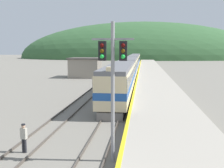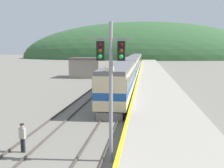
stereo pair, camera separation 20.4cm
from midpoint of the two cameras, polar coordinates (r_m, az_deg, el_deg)
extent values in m
cube|color=#4C443D|center=(79.08, 4.63, 3.24)|extent=(0.08, 180.00, 0.16)
cube|color=#4C443D|center=(79.03, 5.67, 3.23)|extent=(0.08, 180.00, 0.16)
cube|color=#4C443D|center=(79.40, 1.47, 3.28)|extent=(0.08, 180.00, 0.16)
cube|color=#4C443D|center=(79.27, 2.50, 3.27)|extent=(0.08, 180.00, 0.16)
cube|color=#9E9689|center=(59.07, 8.99, 2.03)|extent=(6.24, 140.00, 0.88)
cube|color=yellow|center=(59.01, 6.09, 2.51)|extent=(0.24, 140.00, 0.01)
ellipsoid|color=#335B33|center=(170.92, 6.30, 5.56)|extent=(156.89, 70.60, 46.20)
cube|color=gray|center=(57.26, -5.47, 3.47)|extent=(6.26, 5.77, 3.99)
cube|color=#47423D|center=(57.14, -5.50, 5.59)|extent=(6.76, 6.27, 0.24)
cube|color=black|center=(32.82, 2.14, -2.38)|extent=(2.36, 20.36, 0.85)
cube|color=beige|center=(32.54, 2.15, 0.99)|extent=(2.88, 21.66, 3.03)
cube|color=#1E4C99|center=(32.57, 2.15, 0.56)|extent=(2.91, 21.68, 0.67)
cube|color=black|center=(32.47, 2.16, 2.16)|extent=(2.90, 20.36, 0.91)
cube|color=slate|center=(32.38, 2.17, 4.00)|extent=(2.71, 21.66, 0.40)
cube|color=black|center=(22.89, 0.00, -0.16)|extent=(2.92, 2.20, 1.21)
cube|color=beige|center=(22.06, -0.22, 3.28)|extent=(0.64, 0.80, 0.36)
cube|color=slate|center=(22.50, -0.30, -7.19)|extent=(2.25, 0.40, 0.77)
cube|color=black|center=(53.94, 4.16, 1.56)|extent=(2.36, 18.11, 0.85)
cube|color=beige|center=(53.76, 4.18, 3.61)|extent=(2.88, 19.27, 3.03)
cube|color=#1E4C99|center=(53.78, 4.18, 3.36)|extent=(2.91, 19.29, 0.67)
cube|color=black|center=(53.72, 4.19, 4.32)|extent=(2.90, 18.11, 0.91)
cube|color=slate|center=(53.67, 4.20, 5.44)|extent=(2.71, 19.27, 0.40)
cube|color=black|center=(74.00, 5.01, 3.20)|extent=(2.36, 18.11, 0.85)
cube|color=beige|center=(73.88, 5.03, 4.71)|extent=(2.88, 19.27, 3.03)
cube|color=#1E4C99|center=(73.89, 5.03, 4.52)|extent=(2.91, 19.29, 0.67)
cube|color=black|center=(73.84, 5.03, 5.22)|extent=(2.90, 18.11, 0.91)
cube|color=slate|center=(73.81, 5.04, 6.04)|extent=(2.71, 19.27, 0.40)
cube|color=black|center=(94.11, 5.50, 4.15)|extent=(2.36, 18.11, 0.85)
cube|color=beige|center=(94.01, 5.51, 5.33)|extent=(2.88, 19.27, 3.03)
cube|color=#1E4C99|center=(94.02, 5.51, 5.18)|extent=(2.91, 19.29, 0.67)
cube|color=black|center=(93.99, 5.52, 5.74)|extent=(2.90, 18.11, 0.91)
cube|color=slate|center=(93.96, 5.53, 6.38)|extent=(2.71, 19.27, 0.40)
cylinder|color=gray|center=(13.96, 0.18, -2.14)|extent=(0.20, 0.20, 7.55)
cube|color=gray|center=(13.77, 0.18, 9.74)|extent=(2.20, 0.10, 0.10)
cube|color=black|center=(13.84, -2.10, 7.20)|extent=(0.40, 0.28, 1.02)
sphere|color=#3C0504|center=(13.67, -2.22, 8.40)|extent=(0.22, 0.22, 0.22)
sphere|color=#412C05|center=(13.66, -2.22, 7.20)|extent=(0.22, 0.22, 0.22)
sphere|color=green|center=(13.67, -2.21, 6.00)|extent=(0.22, 0.22, 0.22)
cube|color=black|center=(13.70, 2.48, 7.20)|extent=(0.40, 0.28, 1.02)
sphere|color=#3C0504|center=(13.53, 2.43, 8.40)|extent=(0.22, 0.22, 0.22)
sphere|color=#412C05|center=(13.53, 2.42, 7.19)|extent=(0.22, 0.22, 0.22)
sphere|color=green|center=(13.53, 2.41, 5.98)|extent=(0.22, 0.22, 0.22)
cylinder|color=#2D2D33|center=(16.94, -18.72, -12.51)|extent=(0.14, 0.14, 0.85)
cylinder|color=#2D2D33|center=(16.84, -18.24, -12.61)|extent=(0.14, 0.14, 0.85)
cube|color=#B2AD9E|center=(16.65, -18.59, -10.13)|extent=(0.39, 0.28, 0.66)
sphere|color=tan|center=(16.52, -18.66, -8.66)|extent=(0.23, 0.23, 0.23)
cylinder|color=black|center=(16.50, -18.67, -8.32)|extent=(0.24, 0.24, 0.07)
camera|label=1|loc=(0.10, -89.79, 0.03)|focal=42.00mm
camera|label=2|loc=(0.10, 90.21, -0.03)|focal=42.00mm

